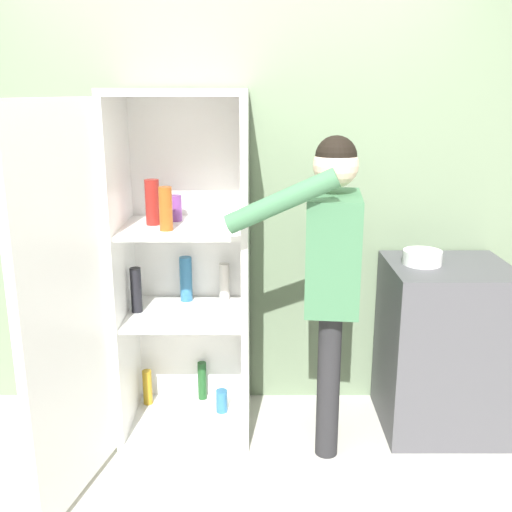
# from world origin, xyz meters

# --- Properties ---
(ground_plane) EXTENTS (12.00, 12.00, 0.00)m
(ground_plane) POSITION_xyz_m (0.00, 0.00, 0.00)
(ground_plane) COLOR beige
(wall_back) EXTENTS (7.00, 0.06, 2.55)m
(wall_back) POSITION_xyz_m (0.00, 0.98, 1.27)
(wall_back) COLOR gray
(wall_back) RESTS_ON ground_plane
(refrigerator) EXTENTS (0.88, 1.26, 1.84)m
(refrigerator) POSITION_xyz_m (-0.36, 0.54, 0.91)
(refrigerator) COLOR white
(refrigerator) RESTS_ON ground_plane
(person) EXTENTS (0.68, 0.60, 1.63)m
(person) POSITION_xyz_m (0.50, 0.43, 1.02)
(person) COLOR #262628
(person) RESTS_ON ground_plane
(counter) EXTENTS (0.64, 0.60, 0.94)m
(counter) POSITION_xyz_m (1.16, 0.63, 0.47)
(counter) COLOR #4C4C51
(counter) RESTS_ON ground_plane
(bowl) EXTENTS (0.20, 0.20, 0.07)m
(bowl) POSITION_xyz_m (1.01, 0.65, 0.98)
(bowl) COLOR white
(bowl) RESTS_ON counter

